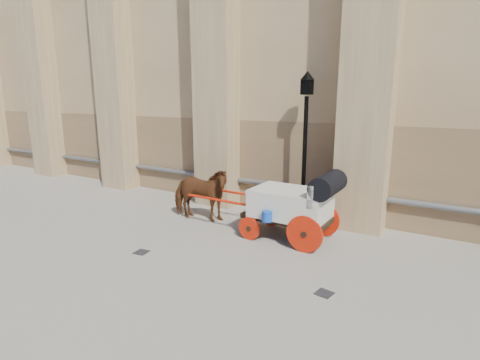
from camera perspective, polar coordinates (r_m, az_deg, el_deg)
The scene contains 6 objects.
ground at distance 10.36m, azimuth -10.12°, elevation -9.15°, with size 90.00×90.00×0.00m, color gray.
horse at distance 11.64m, azimuth -6.17°, elevation -2.12°, with size 0.92×2.02×1.71m, color brown.
carriage at distance 10.08m, azimuth 8.47°, elevation -3.43°, with size 4.44×1.58×1.94m.
street_lamp at distance 11.44m, azimuth 9.85°, elevation 5.48°, with size 0.42×0.42×4.52m.
drain_grate_near at distance 9.84m, azimuth -14.78°, elevation -10.57°, with size 0.32×0.32×0.01m, color black.
drain_grate_far at distance 7.92m, azimuth 12.71°, elevation -16.49°, with size 0.32×0.32×0.01m, color black.
Camera 1 is at (6.41, -7.18, 3.85)m, focal length 28.00 mm.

